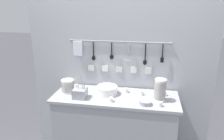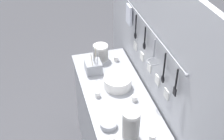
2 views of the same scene
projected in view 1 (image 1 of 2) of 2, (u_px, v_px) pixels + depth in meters
name	position (u px, v px, depth m)	size (l,w,h in m)	color
counter	(115.00, 132.00, 2.51)	(1.36, 0.51, 0.93)	#9EA0A8
back_wall	(119.00, 83.00, 2.63)	(2.16, 0.11, 1.92)	#A8AAB2
bowl_stack_nested_right	(160.00, 90.00, 2.22)	(0.12, 0.12, 0.23)	white
bowl_stack_tall_left	(68.00, 86.00, 2.43)	(0.14, 0.14, 0.15)	white
plate_stack	(107.00, 90.00, 2.41)	(0.23, 0.23, 0.09)	white
steel_mixing_bowl	(145.00, 103.00, 2.17)	(0.12, 0.12, 0.04)	#93969E
cutlery_caddy	(80.00, 93.00, 2.31)	(0.14, 0.14, 0.27)	#93969E
cup_front_right	(111.00, 100.00, 2.23)	(0.04, 0.04, 0.05)	white
cup_mid_row	(160.00, 104.00, 2.13)	(0.04, 0.04, 0.05)	white
cup_back_right	(142.00, 93.00, 2.38)	(0.04, 0.04, 0.05)	white
cup_edge_near	(126.00, 90.00, 2.45)	(0.04, 0.04, 0.05)	white
cup_edge_far	(77.00, 86.00, 2.57)	(0.04, 0.04, 0.05)	white
cup_centre	(164.00, 93.00, 2.37)	(0.04, 0.04, 0.05)	white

